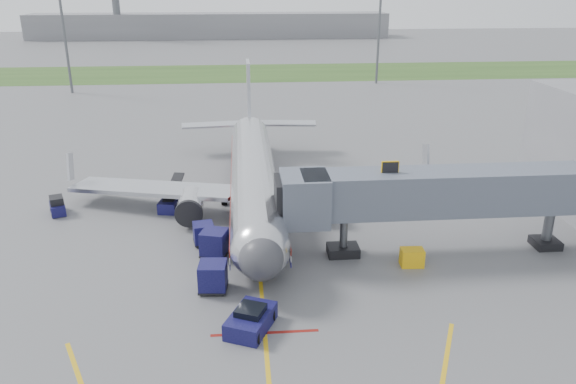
{
  "coord_description": "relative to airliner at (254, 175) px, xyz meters",
  "views": [
    {
      "loc": [
        -1.0,
        -30.31,
        18.28
      ],
      "look_at": [
        2.46,
        9.5,
        3.2
      ],
      "focal_mm": 35.0,
      "sensor_mm": 36.0,
      "label": 1
    }
  ],
  "objects": [
    {
      "name": "baggage_cart_c",
      "position": [
        -3.09,
        -9.57,
        -1.68
      ],
      "size": [
        2.18,
        2.18,
        1.9
      ],
      "color": "#0C0C37",
      "rests_on": "ground"
    },
    {
      "name": "grass_strip",
      "position": [
        -0.0,
        74.75,
        -2.64
      ],
      "size": [
        300.0,
        25.0,
        0.01
      ],
      "primitive_type": "cube",
      "color": "#2D4C1E",
      "rests_on": "ground"
    },
    {
      "name": "baggage_tug",
      "position": [
        -16.43,
        -0.74,
        -1.98
      ],
      "size": [
        1.83,
        2.42,
        1.51
      ],
      "color": "#0C0C37",
      "rests_on": "ground"
    },
    {
      "name": "ground",
      "position": [
        -0.0,
        -15.25,
        -2.65
      ],
      "size": [
        400.0,
        400.0,
        0.0
      ],
      "primitive_type": "plane",
      "color": "#565659",
      "rests_on": "ground"
    },
    {
      "name": "apron_markings",
      "position": [
        -0.0,
        -22.65,
        -2.64
      ],
      "size": [
        21.52,
        50.0,
        0.01
      ],
      "color": "gold",
      "rests_on": "ground"
    },
    {
      "name": "belt_loader",
      "position": [
        -7.03,
        -0.01,
        -2.09
      ],
      "size": [
        2.15,
        4.74,
        2.24
      ],
      "color": "#0C0C37",
      "rests_on": "ground"
    },
    {
      "name": "airliner",
      "position": [
        0.0,
        0.0,
        0.0
      ],
      "size": [
        32.1,
        35.67,
        10.25
      ],
      "color": "silver",
      "rests_on": "ground"
    },
    {
      "name": "baggage_cart_b",
      "position": [
        -3.95,
        -7.58,
        -1.83
      ],
      "size": [
        1.74,
        1.74,
        1.61
      ],
      "color": "#0C0C37",
      "rests_on": "ground"
    },
    {
      "name": "distant_terminal",
      "position": [
        -10.0,
        154.75,
        1.35
      ],
      "size": [
        120.0,
        14.0,
        8.0
      ],
      "primitive_type": "cube",
      "color": "slate",
      "rests_on": "ground"
    },
    {
      "name": "ground_power_cart",
      "position": [
        10.38,
        -12.25,
        -2.04
      ],
      "size": [
        1.59,
        1.1,
        1.23
      ],
      "color": "#EAAE0D",
      "rests_on": "ground"
    },
    {
      "name": "jet_bridge",
      "position": [
        12.86,
        -10.25,
        1.82
      ],
      "size": [
        25.3,
        4.0,
        6.9
      ],
      "color": "slate",
      "rests_on": "ground"
    },
    {
      "name": "ramp_worker",
      "position": [
        -6.38,
        0.4,
        -1.9
      ],
      "size": [
        0.61,
        0.65,
        1.49
      ],
      "primitive_type": "imported",
      "rotation": [
        0.0,
        0.0,
        0.91
      ],
      "color": "#A4CE18",
      "rests_on": "ground"
    },
    {
      "name": "light_mast_right",
      "position": [
        25.0,
        59.75,
        8.13
      ],
      "size": [
        2.0,
        0.44,
        20.4
      ],
      "color": "#595B60",
      "rests_on": "ground"
    },
    {
      "name": "baggage_cart_a",
      "position": [
        -3.0,
        -14.38,
        -1.69
      ],
      "size": [
        1.88,
        1.88,
        1.88
      ],
      "color": "#0C0C37",
      "rests_on": "ground"
    },
    {
      "name": "light_mast_left",
      "position": [
        -30.0,
        54.75,
        8.13
      ],
      "size": [
        2.0,
        0.44,
        20.4
      ],
      "color": "#595B60",
      "rests_on": "ground"
    },
    {
      "name": "pushback_tug",
      "position": [
        -0.75,
        -18.75,
        -2.07
      ],
      "size": [
        3.17,
        3.81,
        1.37
      ],
      "color": "#0C0C37",
      "rests_on": "ground"
    }
  ]
}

